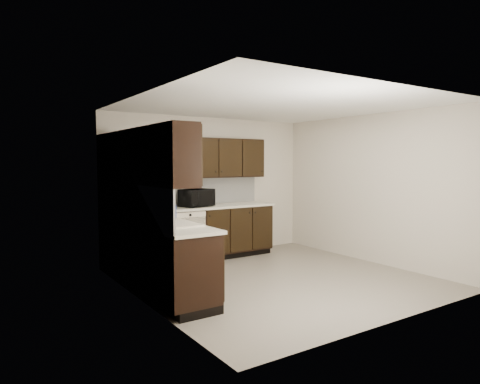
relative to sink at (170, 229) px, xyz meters
name	(u,v)px	position (x,y,z in m)	size (l,w,h in m)	color
floor	(277,279)	(1.68, 0.01, -0.88)	(4.00, 4.00, 0.00)	gray
ceiling	(278,105)	(1.68, 0.01, 1.62)	(4.00, 4.00, 0.00)	white
wall_back	(209,187)	(1.68, 2.01, 0.37)	(4.00, 0.02, 2.50)	beige
wall_left	(145,200)	(-0.32, 0.01, 0.37)	(0.02, 4.00, 2.50)	beige
wall_right	(370,189)	(3.68, 0.01, 0.37)	(0.02, 4.00, 2.50)	beige
wall_front	(397,205)	(1.68, -1.99, 0.37)	(4.00, 0.02, 2.50)	beige
lower_cabinets	(181,246)	(0.67, 1.12, -0.47)	(3.00, 2.80, 0.90)	black
countertop	(180,213)	(0.67, 1.12, 0.04)	(3.03, 2.83, 0.04)	beige
backsplash	(162,196)	(0.46, 1.33, 0.30)	(3.00, 2.80, 0.48)	white
upper_cabinets	(171,157)	(0.58, 1.22, 0.89)	(3.00, 2.80, 0.70)	black
dishwasher	(190,233)	(0.98, 1.42, -0.33)	(0.58, 0.04, 0.78)	beige
sink	(170,229)	(0.00, 0.00, 0.00)	(0.54, 0.82, 0.42)	beige
microwave	(197,198)	(1.24, 1.66, 0.21)	(0.54, 0.36, 0.30)	black
soap_bottle_a	(163,211)	(0.20, 0.68, 0.14)	(0.08, 0.08, 0.17)	gray
soap_bottle_b	(155,214)	(-0.14, 0.16, 0.17)	(0.09, 0.09, 0.23)	gray
toaster_oven	(118,204)	(-0.07, 1.78, 0.16)	(0.31, 0.23, 0.20)	#BDBDBF
storage_bin	(135,208)	(-0.01, 1.22, 0.16)	(0.49, 0.36, 0.19)	silver
blue_pitcher	(167,213)	(-0.01, 0.07, 0.19)	(0.17, 0.17, 0.26)	#102C99
teal_tumbler	(162,210)	(0.20, 0.72, 0.16)	(0.09, 0.09, 0.20)	#0B826E
paper_towel_roll	(140,204)	(0.12, 1.36, 0.20)	(0.12, 0.12, 0.27)	silver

